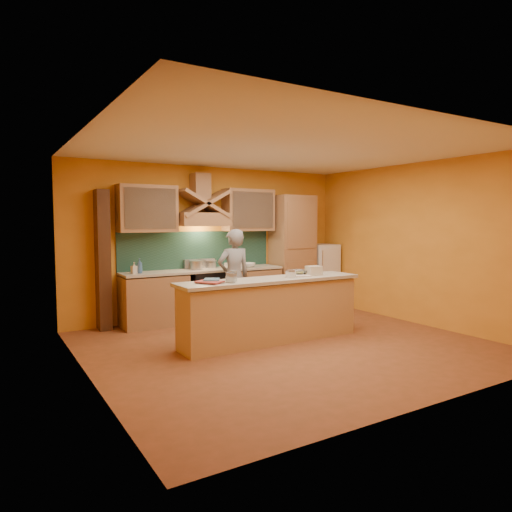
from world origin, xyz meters
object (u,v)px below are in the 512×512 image
person (234,277)px  mixing_bowl (298,272)px  kitchen_scale (291,274)px  stove (205,295)px  fridge (321,275)px

person → mixing_bowl: size_ratio=5.48×
kitchen_scale → person: bearing=99.2°
kitchen_scale → stove: bearing=103.7°
person → mixing_bowl: 1.26m
mixing_bowl → stove: bearing=115.3°
fridge → kitchen_scale: (-2.19, -1.98, 0.34)m
stove → mixing_bowl: bearing=-64.7°
stove → mixing_bowl: (0.82, -1.73, 0.53)m
fridge → person: person is taller
stove → kitchen_scale: bearing=-75.6°
fridge → mixing_bowl: (-1.88, -1.73, 0.33)m
person → kitchen_scale: person is taller
person → mixing_bowl: person is taller
kitchen_scale → mixing_bowl: kitchen_scale is taller
fridge → kitchen_scale: fridge is taller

